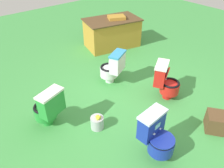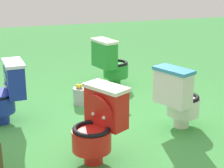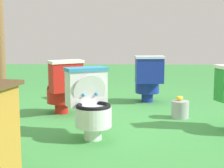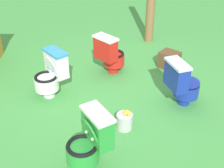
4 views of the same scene
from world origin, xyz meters
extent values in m
plane|color=#429947|center=(0.00, 0.00, 0.00)|extent=(14.00, 14.00, 0.00)
cylinder|color=#192D9E|center=(-0.52, -1.00, 0.07)|extent=(0.19, 0.19, 0.14)
cylinder|color=#192D9E|center=(-0.52, -1.02, 0.24)|extent=(0.40, 0.40, 0.20)
torus|color=black|center=(-0.52, -1.02, 0.35)|extent=(0.38, 0.38, 0.04)
cylinder|color=silver|center=(-0.52, -1.02, 0.30)|extent=(0.26, 0.26, 0.01)
cube|color=#192D9E|center=(-0.53, -0.82, 0.51)|extent=(0.42, 0.22, 0.37)
cube|color=silver|center=(-0.53, -0.82, 0.71)|extent=(0.45, 0.25, 0.04)
cube|color=#8CE0E5|center=(-0.53, -0.92, 0.56)|extent=(0.11, 0.02, 0.08)
cylinder|color=#192D9E|center=(-0.52, -1.02, 0.37)|extent=(0.39, 0.39, 0.02)
sphere|color=silver|center=(-0.46, -0.92, 0.46)|extent=(0.04, 0.04, 0.04)
sphere|color=silver|center=(-0.60, -0.93, 0.46)|extent=(0.04, 0.04, 0.04)
cylinder|color=red|center=(0.69, -0.20, 0.07)|extent=(0.25, 0.25, 0.14)
cylinder|color=red|center=(0.70, -0.21, 0.24)|extent=(0.51, 0.51, 0.20)
torus|color=black|center=(0.70, -0.21, 0.35)|extent=(0.49, 0.49, 0.04)
cylinder|color=white|center=(0.70, -0.21, 0.30)|extent=(0.33, 0.33, 0.01)
cube|color=red|center=(0.59, -0.04, 0.51)|extent=(0.45, 0.37, 0.37)
cube|color=white|center=(0.59, -0.04, 0.71)|extent=(0.48, 0.41, 0.04)
cube|color=#8CE0E5|center=(0.65, -0.13, 0.56)|extent=(0.10, 0.06, 0.08)
cylinder|color=red|center=(0.64, -0.13, 0.49)|extent=(0.35, 0.26, 0.35)
sphere|color=white|center=(0.71, -0.10, 0.46)|extent=(0.04, 0.04, 0.04)
sphere|color=white|center=(0.59, -0.17, 0.46)|extent=(0.04, 0.04, 0.04)
cylinder|color=green|center=(-1.45, 0.66, 0.07)|extent=(0.23, 0.23, 0.14)
cylinder|color=green|center=(-1.46, 0.68, 0.24)|extent=(0.47, 0.47, 0.20)
torus|color=black|center=(-1.46, 0.68, 0.35)|extent=(0.45, 0.45, 0.04)
cylinder|color=white|center=(-1.46, 0.68, 0.30)|extent=(0.30, 0.30, 0.01)
cube|color=green|center=(-1.40, 0.49, 0.51)|extent=(0.45, 0.31, 0.37)
cube|color=white|center=(-1.40, 0.49, 0.71)|extent=(0.48, 0.34, 0.04)
cube|color=#8CE0E5|center=(-1.43, 0.59, 0.56)|extent=(0.11, 0.04, 0.08)
cylinder|color=green|center=(-1.43, 0.59, 0.49)|extent=(0.36, 0.19, 0.35)
sphere|color=white|center=(-1.49, 0.57, 0.46)|extent=(0.04, 0.04, 0.04)
sphere|color=white|center=(-1.36, 0.61, 0.46)|extent=(0.04, 0.04, 0.04)
cylinder|color=white|center=(0.17, 0.97, 0.07)|extent=(0.24, 0.24, 0.14)
cylinder|color=white|center=(0.16, 0.99, 0.24)|extent=(0.49, 0.49, 0.20)
torus|color=black|center=(0.16, 0.99, 0.35)|extent=(0.47, 0.47, 0.04)
cylinder|color=#338CBF|center=(0.16, 0.99, 0.30)|extent=(0.32, 0.32, 0.01)
cube|color=white|center=(0.25, 0.81, 0.51)|extent=(0.45, 0.35, 0.37)
cube|color=#338CBF|center=(0.25, 0.81, 0.71)|extent=(0.48, 0.38, 0.04)
cube|color=#8CE0E5|center=(0.20, 0.90, 0.56)|extent=(0.10, 0.06, 0.08)
cylinder|color=white|center=(0.20, 0.90, 0.49)|extent=(0.35, 0.23, 0.35)
sphere|color=#338CBF|center=(0.14, 0.87, 0.46)|extent=(0.04, 0.04, 0.04)
sphere|color=#338CBF|center=(0.26, 0.93, 0.46)|extent=(0.04, 0.04, 0.04)
cube|color=brown|center=(0.61, -1.23, 0.15)|extent=(0.44, 0.43, 0.31)
cylinder|color=#B7B7BF|center=(-0.87, 0.03, 0.11)|extent=(0.22, 0.22, 0.22)
ellipsoid|color=yellow|center=(-0.85, -0.01, 0.25)|extent=(0.07, 0.05, 0.05)
ellipsoid|color=yellow|center=(-0.88, -0.02, 0.25)|extent=(0.07, 0.05, 0.05)
ellipsoid|color=yellow|center=(-0.86, 0.02, 0.25)|extent=(0.07, 0.05, 0.05)
camera|label=1|loc=(-2.39, -2.19, 2.77)|focal=35.93mm
camera|label=2|loc=(3.95, -0.98, 1.89)|focal=63.62mm
camera|label=3|loc=(-0.14, 4.57, 1.12)|focal=58.32mm
camera|label=4|loc=(-3.92, 0.94, 2.64)|focal=48.33mm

